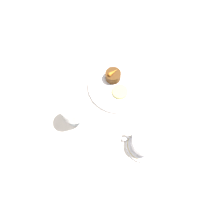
{
  "coord_description": "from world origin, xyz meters",
  "views": [
    {
      "loc": [
        -0.24,
        0.33,
        0.8
      ],
      "look_at": [
        -0.07,
        0.09,
        0.04
      ],
      "focal_mm": 35.0,
      "sensor_mm": 36.0,
      "label": 1
    }
  ],
  "objects_px": {
    "dessert_cake": "(113,76)",
    "coffee_cup": "(144,142)",
    "fork": "(78,72)",
    "wine_glass": "(73,111)",
    "dinner_plate": "(117,86)"
  },
  "relations": [
    {
      "from": "dinner_plate",
      "to": "coffee_cup",
      "type": "bearing_deg",
      "value": 146.28
    },
    {
      "from": "dinner_plate",
      "to": "dessert_cake",
      "type": "height_order",
      "value": "dessert_cake"
    },
    {
      "from": "coffee_cup",
      "to": "fork",
      "type": "xyz_separation_m",
      "value": [
        0.39,
        -0.1,
        -0.04
      ]
    },
    {
      "from": "coffee_cup",
      "to": "wine_glass",
      "type": "height_order",
      "value": "wine_glass"
    },
    {
      "from": "wine_glass",
      "to": "fork",
      "type": "bearing_deg",
      "value": -52.74
    },
    {
      "from": "fork",
      "to": "dessert_cake",
      "type": "relative_size",
      "value": 3.13
    },
    {
      "from": "dessert_cake",
      "to": "coffee_cup",
      "type": "bearing_deg",
      "value": 147.37
    },
    {
      "from": "wine_glass",
      "to": "dessert_cake",
      "type": "distance_m",
      "value": 0.23
    },
    {
      "from": "coffee_cup",
      "to": "fork",
      "type": "height_order",
      "value": "coffee_cup"
    },
    {
      "from": "wine_glass",
      "to": "dessert_cake",
      "type": "xyz_separation_m",
      "value": [
        -0.02,
        -0.22,
        -0.05
      ]
    },
    {
      "from": "dinner_plate",
      "to": "dessert_cake",
      "type": "bearing_deg",
      "value": -24.91
    },
    {
      "from": "fork",
      "to": "coffee_cup",
      "type": "bearing_deg",
      "value": 165.19
    },
    {
      "from": "coffee_cup",
      "to": "dessert_cake",
      "type": "bearing_deg",
      "value": -32.63
    },
    {
      "from": "coffee_cup",
      "to": "fork",
      "type": "bearing_deg",
      "value": -14.81
    },
    {
      "from": "dinner_plate",
      "to": "coffee_cup",
      "type": "relative_size",
      "value": 2.04
    }
  ]
}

